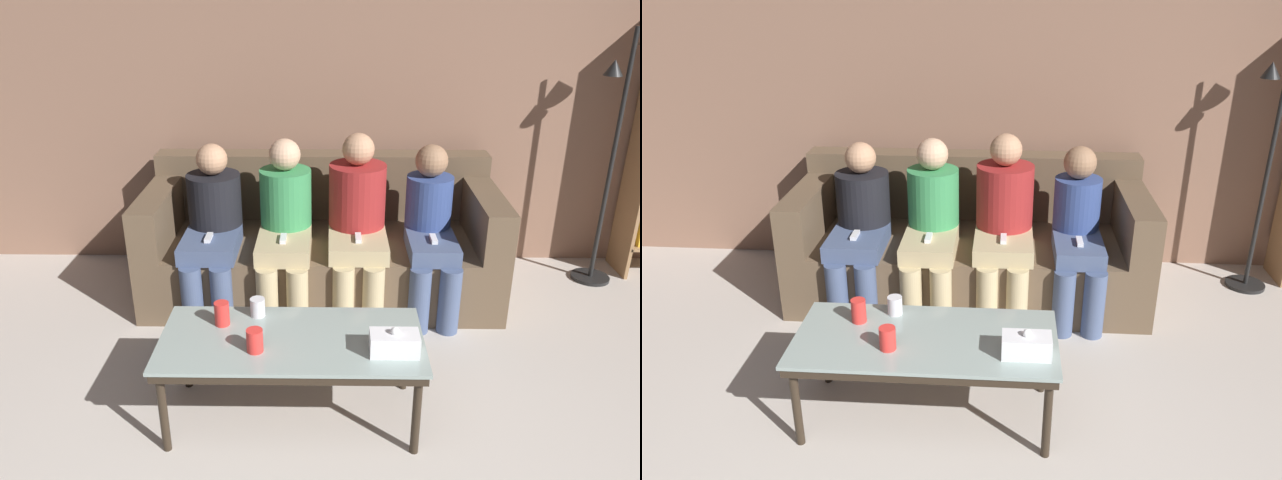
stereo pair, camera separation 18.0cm
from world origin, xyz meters
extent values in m
cube|color=#8C6651|center=(0.00, 3.54, 1.30)|extent=(12.00, 0.06, 2.60)
cube|color=brown|center=(0.00, 2.94, 0.21)|extent=(2.28, 0.95, 0.42)
cube|color=brown|center=(0.00, 3.31, 0.65)|extent=(2.28, 0.20, 0.46)
cube|color=brown|center=(-1.05, 2.94, 0.58)|extent=(0.18, 0.95, 0.32)
cube|color=brown|center=(1.05, 2.94, 0.58)|extent=(0.18, 0.95, 0.32)
cube|color=#8C9E99|center=(-0.12, 1.64, 0.44)|extent=(1.23, 0.58, 0.02)
cube|color=#2D2319|center=(-0.12, 1.64, 0.41)|extent=(1.21, 0.57, 0.04)
cylinder|color=#2D2319|center=(-0.69, 1.40, 0.20)|extent=(0.04, 0.04, 0.39)
cylinder|color=#2D2319|center=(0.44, 1.40, 0.20)|extent=(0.04, 0.04, 0.39)
cylinder|color=#2D2319|center=(-0.69, 1.88, 0.20)|extent=(0.04, 0.04, 0.39)
cylinder|color=#2D2319|center=(0.44, 1.88, 0.20)|extent=(0.04, 0.04, 0.39)
cylinder|color=silver|center=(-0.30, 1.84, 0.50)|extent=(0.07, 0.07, 0.09)
cylinder|color=red|center=(-0.28, 1.53, 0.51)|extent=(0.08, 0.08, 0.11)
cylinder|color=red|center=(-0.46, 1.75, 0.51)|extent=(0.07, 0.07, 0.12)
cube|color=white|center=(0.34, 1.52, 0.50)|extent=(0.22, 0.12, 0.10)
sphere|color=white|center=(0.34, 1.52, 0.56)|extent=(0.04, 0.04, 0.04)
cylinder|color=black|center=(1.91, 3.16, 0.01)|extent=(0.26, 0.26, 0.02)
cylinder|color=black|center=(1.91, 3.16, 0.86)|extent=(0.03, 0.03, 1.71)
cone|color=black|center=(1.83, 3.20, 1.46)|extent=(0.12, 0.12, 0.10)
cylinder|color=#47567A|center=(-0.77, 2.44, 0.21)|extent=(0.13, 0.13, 0.42)
cylinder|color=#47567A|center=(-0.59, 2.44, 0.21)|extent=(0.13, 0.13, 0.42)
cube|color=#47567A|center=(-0.68, 2.67, 0.47)|extent=(0.34, 0.45, 0.10)
cylinder|color=black|center=(-0.68, 2.89, 0.63)|extent=(0.34, 0.34, 0.43)
sphere|color=tan|center=(-0.68, 2.89, 0.95)|extent=(0.20, 0.20, 0.20)
cube|color=white|center=(-0.68, 2.62, 0.53)|extent=(0.04, 0.12, 0.02)
cylinder|color=tan|center=(-0.32, 2.43, 0.21)|extent=(0.13, 0.13, 0.42)
cylinder|color=tan|center=(-0.14, 2.43, 0.21)|extent=(0.13, 0.13, 0.42)
cube|color=tan|center=(-0.23, 2.66, 0.47)|extent=(0.33, 0.46, 0.10)
cylinder|color=#388E51|center=(-0.23, 2.89, 0.65)|extent=(0.33, 0.33, 0.46)
sphere|color=#DBAD89|center=(-0.23, 2.89, 0.98)|extent=(0.20, 0.20, 0.20)
cube|color=white|center=(-0.23, 2.61, 0.53)|extent=(0.04, 0.12, 0.02)
cylinder|color=tan|center=(0.14, 2.46, 0.21)|extent=(0.13, 0.13, 0.42)
cylinder|color=tan|center=(0.32, 2.46, 0.21)|extent=(0.13, 0.13, 0.42)
cube|color=tan|center=(0.23, 2.67, 0.47)|extent=(0.36, 0.43, 0.10)
cylinder|color=maroon|center=(0.23, 2.89, 0.67)|extent=(0.36, 0.36, 0.50)
sphere|color=tan|center=(0.23, 2.89, 1.02)|extent=(0.20, 0.20, 0.20)
cube|color=white|center=(0.23, 2.63, 0.53)|extent=(0.04, 0.12, 0.02)
cylinder|color=#47567A|center=(0.59, 2.44, 0.21)|extent=(0.13, 0.13, 0.42)
cylinder|color=#47567A|center=(0.77, 2.44, 0.21)|extent=(0.13, 0.13, 0.42)
cube|color=#47567A|center=(0.68, 2.67, 0.47)|extent=(0.29, 0.45, 0.10)
cylinder|color=#334784|center=(0.68, 2.89, 0.63)|extent=(0.29, 0.29, 0.43)
sphere|color=#997051|center=(0.68, 2.89, 0.94)|extent=(0.20, 0.20, 0.20)
cube|color=white|center=(0.68, 2.62, 0.53)|extent=(0.04, 0.12, 0.02)
camera|label=1|loc=(0.05, -0.84, 2.02)|focal=35.00mm
camera|label=2|loc=(0.23, -0.83, 2.02)|focal=35.00mm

